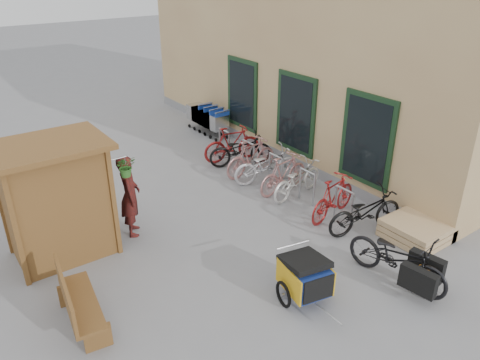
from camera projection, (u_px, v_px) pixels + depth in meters
ground at (263, 256)px, 9.51m from camera, size 80.00×80.00×0.00m
building at (339, 27)px, 14.71m from camera, size 6.07×13.00×7.00m
kiosk at (50, 186)px, 8.92m from camera, size 2.49×1.65×2.40m
bike_rack at (276, 167)px, 12.25m from camera, size 0.05×5.35×0.86m
pallet_stack at (414, 231)px, 9.98m from camera, size 1.00×1.20×0.40m
bench at (76, 302)px, 7.49m from camera, size 0.69×1.65×1.01m
shopping_carts at (207, 116)px, 15.86m from camera, size 0.57×1.92×1.02m
child_trailer at (305, 275)px, 8.14m from camera, size 0.98×1.56×0.90m
cargo_bike at (399, 259)px, 8.55m from camera, size 0.96×2.06×1.04m
person_kiosk at (130, 196)px, 9.95m from camera, size 0.66×0.78×1.83m
bike_0 at (365, 211)px, 10.18m from camera, size 1.96×1.02×0.98m
bike_1 at (333, 197)px, 10.74m from camera, size 1.76×0.81×1.02m
bike_2 at (297, 179)px, 11.73m from camera, size 1.82×0.88×0.92m
bike_3 at (284, 174)px, 11.92m from camera, size 1.71×0.66×1.00m
bike_4 at (267, 165)px, 12.45m from camera, size 1.96×1.08×0.98m
bike_5 at (251, 157)px, 12.85m from camera, size 1.78×0.63×1.05m
bike_6 at (240, 150)px, 13.45m from camera, size 1.95×1.23×0.97m
bike_7 at (232, 144)px, 13.74m from camera, size 1.83×0.84×1.06m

